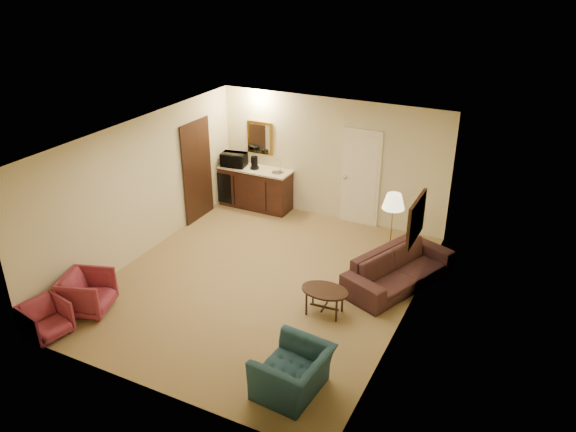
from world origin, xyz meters
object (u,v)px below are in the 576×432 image
at_px(rose_chair_near, 87,291).
at_px(coffee_maker, 254,163).
at_px(sofa, 400,263).
at_px(waste_bin, 280,208).
at_px(coffee_table, 324,301).
at_px(microwave, 234,158).
at_px(wetbar_cabinet, 256,188).
at_px(floor_lamp, 391,232).
at_px(teal_armchair, 293,366).
at_px(rose_chair_far, 45,318).

height_order(rose_chair_near, coffee_maker, coffee_maker).
relative_size(sofa, waste_bin, 7.87).
distance_m(coffee_table, microwave, 4.72).
xyz_separation_m(wetbar_cabinet, rose_chair_near, (-0.40, -4.72, -0.10)).
xyz_separation_m(rose_chair_near, coffee_table, (3.40, 1.60, -0.14)).
relative_size(microwave, coffee_maker, 1.91).
xyz_separation_m(sofa, microwave, (-4.30, 1.69, 0.69)).
relative_size(floor_lamp, microwave, 2.73).
height_order(sofa, rose_chair_near, sofa).
height_order(coffee_table, coffee_maker, coffee_maker).
bearing_deg(teal_armchair, wetbar_cabinet, -141.41).
distance_m(floor_lamp, microwave, 4.20).
xyz_separation_m(floor_lamp, waste_bin, (-2.84, 1.25, -0.60)).
bearing_deg(teal_armchair, microwave, -137.20).
height_order(sofa, teal_armchair, teal_armchair).
distance_m(floor_lamp, waste_bin, 3.16).
relative_size(wetbar_cabinet, floor_lamp, 1.11).
bearing_deg(rose_chair_near, teal_armchair, -111.85).
relative_size(wetbar_cabinet, microwave, 3.03).
xyz_separation_m(teal_armchair, floor_lamp, (0.18, 3.60, 0.32)).
distance_m(sofa, floor_lamp, 0.63).
bearing_deg(sofa, coffee_maker, 87.89).
height_order(rose_chair_near, microwave, microwave).
height_order(sofa, rose_chair_far, sofa).
distance_m(wetbar_cabinet, floor_lamp, 3.74).
bearing_deg(rose_chair_near, rose_chair_far, 154.08).
distance_m(coffee_table, coffee_maker, 4.39).
bearing_deg(rose_chair_near, microwave, -17.59).
bearing_deg(sofa, microwave, 90.91).
relative_size(rose_chair_near, coffee_maker, 2.55).
height_order(wetbar_cabinet, microwave, microwave).
bearing_deg(rose_chair_near, floor_lamp, -67.62).
relative_size(wetbar_cabinet, coffee_maker, 5.78).
bearing_deg(rose_chair_near, wetbar_cabinet, -23.66).
distance_m(wetbar_cabinet, microwave, 0.82).
relative_size(coffee_table, floor_lamp, 0.52).
height_order(teal_armchair, microwave, microwave).
distance_m(rose_chair_far, microwave, 5.47).
bearing_deg(coffee_table, rose_chair_near, -154.81).
height_order(sofa, coffee_maker, coffee_maker).
bearing_deg(floor_lamp, waste_bin, 156.22).
relative_size(teal_armchair, coffee_table, 1.25).
height_order(waste_bin, microwave, microwave).
xyz_separation_m(teal_armchair, rose_chair_far, (-3.81, -0.56, -0.11)).
bearing_deg(coffee_table, rose_chair_far, -145.95).
distance_m(rose_chair_far, floor_lamp, 5.78).
relative_size(sofa, rose_chair_near, 2.93).
distance_m(rose_chair_near, coffee_table, 3.76).
relative_size(wetbar_cabinet, rose_chair_near, 2.27).
bearing_deg(microwave, coffee_maker, -5.01).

